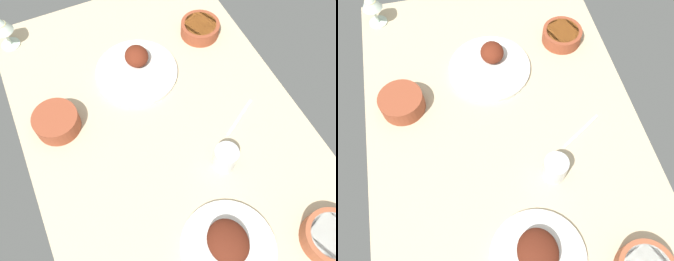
# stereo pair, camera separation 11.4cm
# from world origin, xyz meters

# --- Properties ---
(dining_table) EXTENTS (1.40, 0.90, 0.04)m
(dining_table) POSITION_xyz_m (0.00, 0.00, 0.02)
(dining_table) COLOR #C6B28E
(dining_table) RESTS_ON ground
(plate_center_main) EXTENTS (0.29, 0.29, 0.08)m
(plate_center_main) POSITION_xyz_m (0.28, -0.01, 0.06)
(plate_center_main) COLOR silver
(plate_center_main) RESTS_ON dining_table
(plate_far_side) EXTENTS (0.27, 0.27, 0.07)m
(plate_far_side) POSITION_xyz_m (-0.40, -0.00, 0.06)
(plate_far_side) COLOR silver
(plate_far_side) RESTS_ON dining_table
(bowl_potatoes) EXTENTS (0.15, 0.15, 0.06)m
(bowl_potatoes) POSITION_xyz_m (0.17, 0.32, 0.07)
(bowl_potatoes) COLOR brown
(bowl_potatoes) RESTS_ON dining_table
(bowl_soup) EXTENTS (0.15, 0.15, 0.05)m
(bowl_soup) POSITION_xyz_m (0.35, -0.29, 0.07)
(bowl_soup) COLOR brown
(bowl_soup) RESTS_ON dining_table
(wine_glass) EXTENTS (0.08, 0.08, 0.14)m
(wine_glass) POSITION_xyz_m (0.60, 0.38, 0.14)
(wine_glass) COLOR silver
(wine_glass) RESTS_ON dining_table
(water_tumbler) EXTENTS (0.07, 0.07, 0.09)m
(water_tumbler) POSITION_xyz_m (-0.17, -0.11, 0.08)
(water_tumbler) COLOR silver
(water_tumbler) RESTS_ON dining_table
(fork_loose) EXTENTS (0.09, 0.15, 0.01)m
(fork_loose) POSITION_xyz_m (-0.05, -0.24, 0.04)
(fork_loose) COLOR silver
(fork_loose) RESTS_ON dining_table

